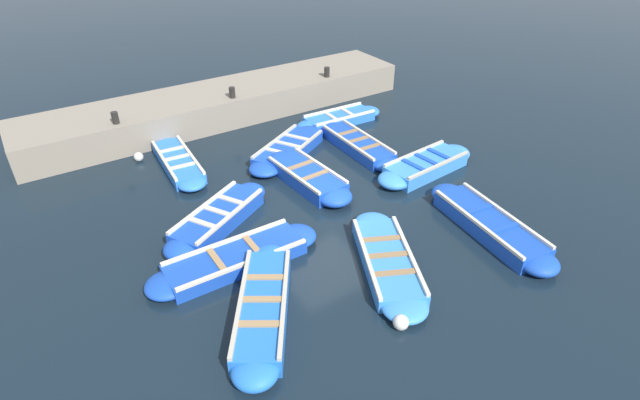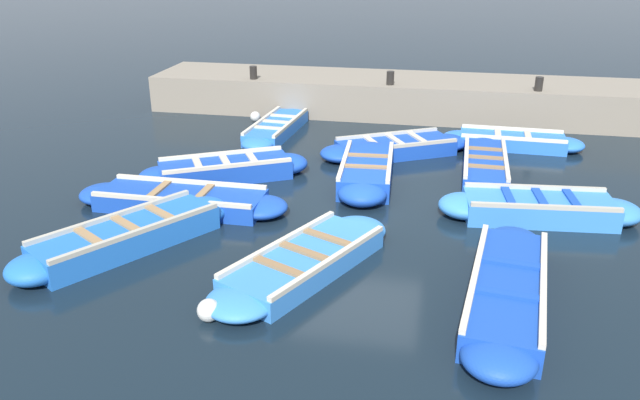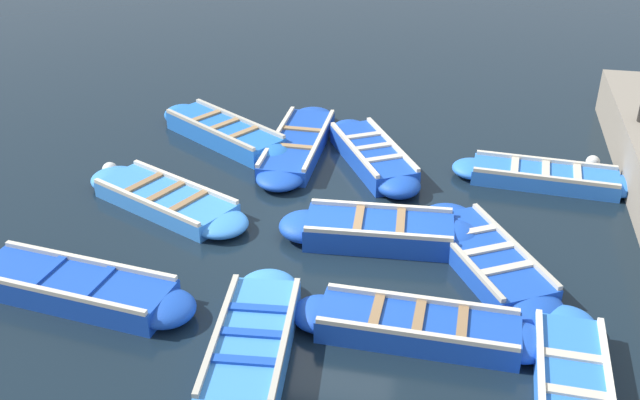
# 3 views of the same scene
# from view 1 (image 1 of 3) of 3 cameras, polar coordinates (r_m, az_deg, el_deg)

# --- Properties ---
(ground_plane) EXTENTS (120.00, 120.00, 0.00)m
(ground_plane) POSITION_cam_1_polar(r_m,az_deg,el_deg) (13.09, 0.40, 0.40)
(ground_plane) COLOR black
(boat_stern_in) EXTENTS (3.58, 2.72, 0.46)m
(boat_stern_in) POSITION_cam_1_polar(r_m,az_deg,el_deg) (9.72, -6.50, -12.08)
(boat_stern_in) COLOR blue
(boat_stern_in) RESTS_ON ground
(boat_near_quay) EXTENTS (3.99, 1.37, 0.44)m
(boat_near_quay) POSITION_cam_1_polar(r_m,az_deg,el_deg) (12.37, 18.78, -2.72)
(boat_near_quay) COLOR #1947B7
(boat_near_quay) RESTS_ON ground
(boat_end_of_row) EXTENTS (2.39, 3.39, 0.45)m
(boat_end_of_row) POSITION_cam_1_polar(r_m,az_deg,el_deg) (12.18, -11.56, -2.03)
(boat_end_of_row) COLOR #1947B7
(boat_end_of_row) RESTS_ON ground
(boat_alongside) EXTENTS (3.58, 0.94, 0.42)m
(boat_alongside) POSITION_cam_1_polar(r_m,az_deg,el_deg) (15.36, 4.33, 6.29)
(boat_alongside) COLOR #1947B7
(boat_alongside) RESTS_ON ground
(boat_inner_gap) EXTENTS (2.55, 3.53, 0.39)m
(boat_inner_gap) POSITION_cam_1_polar(r_m,az_deg,el_deg) (15.10, -3.64, 5.78)
(boat_inner_gap) COLOR #1947B7
(boat_inner_gap) RESTS_ON ground
(boat_mid_row) EXTENTS (0.97, 3.23, 0.37)m
(boat_mid_row) POSITION_cam_1_polar(r_m,az_deg,el_deg) (17.18, 2.22, 9.28)
(boat_mid_row) COLOR blue
(boat_mid_row) RESTS_ON ground
(boat_outer_right) EXTENTS (3.70, 2.42, 0.37)m
(boat_outer_right) POSITION_cam_1_polar(r_m,az_deg,el_deg) (10.83, 7.70, -6.91)
(boat_outer_right) COLOR #3884E0
(boat_outer_right) RESTS_ON ground
(boat_drifting) EXTENTS (1.21, 3.49, 0.45)m
(boat_drifting) POSITION_cam_1_polar(r_m,az_deg,el_deg) (14.44, 11.99, 3.85)
(boat_drifting) COLOR #3884E0
(boat_drifting) RESTS_ON ground
(boat_outer_left) EXTENTS (1.01, 3.94, 0.38)m
(boat_outer_left) POSITION_cam_1_polar(r_m,az_deg,el_deg) (10.93, -9.59, -6.66)
(boat_outer_left) COLOR #1947B7
(boat_outer_left) RESTS_ON ground
(boat_broadside) EXTENTS (3.41, 1.13, 0.46)m
(boat_broadside) POSITION_cam_1_polar(r_m,az_deg,el_deg) (13.57, -1.49, 2.65)
(boat_broadside) COLOR #1947B7
(boat_broadside) RESTS_ON ground
(boat_centre) EXTENTS (3.53, 1.03, 0.36)m
(boat_centre) POSITION_cam_1_polar(r_m,az_deg,el_deg) (14.97, -15.93, 4.18)
(boat_centre) COLOR blue
(boat_centre) RESTS_ON ground
(quay_wall) EXTENTS (2.47, 13.32, 0.97)m
(quay_wall) POSITION_cam_1_polar(r_m,az_deg,el_deg) (17.89, -11.01, 10.83)
(quay_wall) COLOR gray
(quay_wall) RESTS_ON ground
(bollard_north) EXTENTS (0.20, 0.20, 0.35)m
(bollard_north) POSITION_cam_1_polar(r_m,az_deg,el_deg) (18.57, 0.79, 14.42)
(bollard_north) COLOR black
(bollard_north) RESTS_ON quay_wall
(bollard_mid_north) EXTENTS (0.20, 0.20, 0.35)m
(bollard_mid_north) POSITION_cam_1_polar(r_m,az_deg,el_deg) (16.89, -10.01, 12.01)
(bollard_mid_north) COLOR black
(bollard_mid_north) RESTS_ON quay_wall
(bollard_mid_south) EXTENTS (0.20, 0.20, 0.35)m
(bollard_mid_south) POSITION_cam_1_polar(r_m,az_deg,el_deg) (15.92, -22.37, 8.69)
(bollard_mid_south) COLOR black
(bollard_mid_south) RESTS_ON quay_wall
(buoy_orange_near) EXTENTS (0.30, 0.30, 0.30)m
(buoy_orange_near) POSITION_cam_1_polar(r_m,az_deg,el_deg) (9.58, 9.23, -13.64)
(buoy_orange_near) COLOR silver
(buoy_orange_near) RESTS_ON ground
(buoy_yellow_far) EXTENTS (0.27, 0.27, 0.27)m
(buoy_yellow_far) POSITION_cam_1_polar(r_m,az_deg,el_deg) (15.66, -20.02, 4.66)
(buoy_yellow_far) COLOR silver
(buoy_yellow_far) RESTS_ON ground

